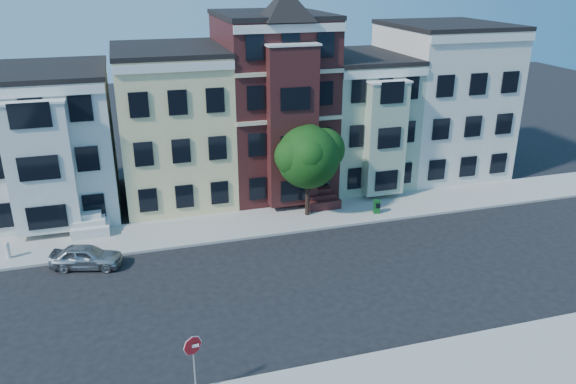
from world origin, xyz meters
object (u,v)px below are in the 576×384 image
object	(u,v)px
parked_car	(86,257)
stop_sign	(194,361)
street_tree	(308,161)
newspaper_box	(377,207)
fire_hydrant	(8,252)

from	to	relation	value
parked_car	stop_sign	xyz separation A→B (m)	(4.27, -11.50, 0.92)
street_tree	newspaper_box	world-z (taller)	street_tree
parked_car	stop_sign	bearing A→B (deg)	-144.08
parked_car	street_tree	bearing A→B (deg)	-61.98
parked_car	newspaper_box	world-z (taller)	parked_car
fire_hydrant	newspaper_box	bearing A→B (deg)	-0.26
fire_hydrant	stop_sign	world-z (taller)	stop_sign
stop_sign	parked_car	bearing A→B (deg)	108.48
newspaper_box	fire_hydrant	xyz separation A→B (m)	(-22.00, 0.10, -0.07)
newspaper_box	stop_sign	xyz separation A→B (m)	(-13.58, -13.43, 0.97)
newspaper_box	stop_sign	bearing A→B (deg)	-120.79
parked_car	fire_hydrant	world-z (taller)	parked_car
parked_car	fire_hydrant	size ratio (longest dim) A/B	4.91
parked_car	fire_hydrant	distance (m)	4.62
newspaper_box	fire_hydrant	world-z (taller)	newspaper_box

